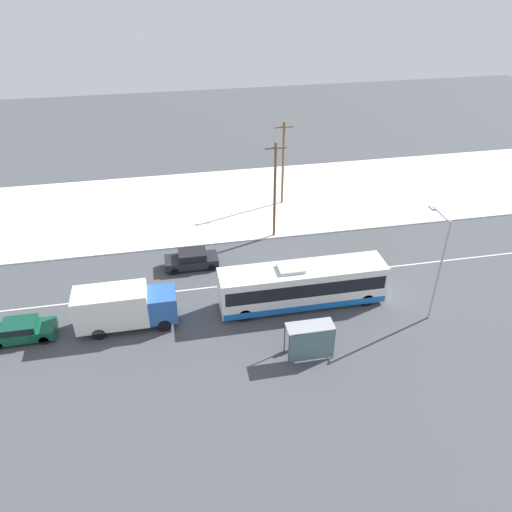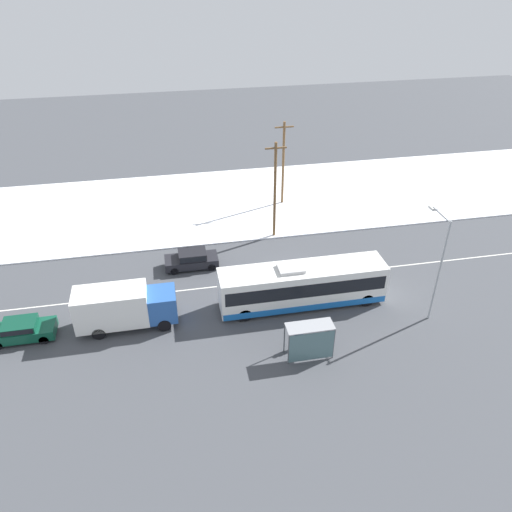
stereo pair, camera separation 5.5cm
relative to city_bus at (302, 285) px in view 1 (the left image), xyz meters
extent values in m
plane|color=#424449|center=(0.07, 3.26, -1.62)|extent=(120.00, 120.00, 0.00)
cube|color=white|center=(0.07, 17.53, -1.56)|extent=(80.00, 15.96, 0.12)
cube|color=silver|center=(0.07, 3.26, -1.62)|extent=(60.00, 0.12, 0.00)
cube|color=white|center=(0.00, 0.00, 0.06)|extent=(11.96, 2.55, 2.81)
cube|color=black|center=(0.00, 0.00, 0.39)|extent=(11.48, 2.57, 1.07)
cube|color=blue|center=(0.00, 0.00, -1.09)|extent=(11.84, 2.57, 0.51)
cube|color=#B2B2B2|center=(-0.89, 0.00, 1.58)|extent=(1.80, 1.40, 0.24)
cylinder|color=black|center=(4.58, -1.13, -1.12)|extent=(1.00, 0.28, 1.00)
cylinder|color=black|center=(4.58, 1.13, -1.12)|extent=(1.00, 0.28, 1.00)
cylinder|color=black|center=(-4.37, -1.13, -1.12)|extent=(1.00, 0.28, 1.00)
cylinder|color=black|center=(-4.37, 1.13, -1.12)|extent=(1.00, 0.28, 1.00)
cube|color=silver|center=(-13.27, -0.10, 0.14)|extent=(4.81, 2.30, 2.53)
cube|color=#2856A3|center=(-9.91, -0.10, -0.14)|extent=(1.90, 2.18, 1.97)
cube|color=black|center=(-8.98, -0.10, 0.25)|extent=(0.06, 1.96, 0.87)
cylinder|color=black|center=(-9.91, -1.12, -1.17)|extent=(0.90, 0.26, 0.90)
cylinder|color=black|center=(-9.91, 0.92, -1.17)|extent=(0.90, 0.26, 0.90)
cylinder|color=black|center=(-14.23, -1.12, -1.17)|extent=(0.90, 0.26, 0.90)
cylinder|color=black|center=(-14.23, 0.92, -1.17)|extent=(0.90, 0.26, 0.90)
cube|color=black|center=(-7.45, 6.37, -1.05)|extent=(4.25, 1.80, 0.69)
cube|color=black|center=(-7.35, 6.37, -0.43)|extent=(2.21, 1.66, 0.56)
cube|color=black|center=(-7.35, 6.37, -0.42)|extent=(2.03, 1.69, 0.45)
cylinder|color=black|center=(-8.88, 5.58, -1.30)|extent=(0.64, 0.22, 0.64)
cylinder|color=black|center=(-8.88, 7.16, -1.30)|extent=(0.64, 0.22, 0.64)
cylinder|color=black|center=(-5.93, 5.58, -1.30)|extent=(0.64, 0.22, 0.64)
cylinder|color=black|center=(-5.93, 7.16, -1.30)|extent=(0.64, 0.22, 0.64)
cube|color=#0F4733|center=(-19.14, -0.12, -1.05)|extent=(4.16, 1.80, 0.70)
cube|color=#0D3C2B|center=(-19.25, -0.12, -0.47)|extent=(2.16, 1.66, 0.46)
cube|color=black|center=(-19.25, -0.12, -0.46)|extent=(1.99, 1.69, 0.37)
cylinder|color=black|center=(-17.77, -0.91, -1.30)|extent=(0.64, 0.22, 0.64)
cylinder|color=black|center=(-17.77, 0.67, -1.30)|extent=(0.64, 0.22, 0.64)
cylinder|color=black|center=(-20.62, 0.67, -1.30)|extent=(0.64, 0.22, 0.64)
cylinder|color=#23232D|center=(-1.57, -4.45, -1.24)|extent=(0.12, 0.12, 0.77)
cylinder|color=#23232D|center=(-1.33, -4.45, -1.24)|extent=(0.12, 0.12, 0.77)
cube|color=#19478C|center=(-1.45, -4.45, -0.54)|extent=(0.40, 0.22, 0.63)
sphere|color=#8E6647|center=(-1.45, -4.45, -0.09)|extent=(0.27, 0.27, 0.27)
cylinder|color=#19478C|center=(-1.70, -4.45, -0.57)|extent=(0.10, 0.10, 0.60)
cylinder|color=#19478C|center=(-1.20, -4.45, -0.57)|extent=(0.10, 0.10, 0.60)
cube|color=gray|center=(-1.00, -5.26, 0.75)|extent=(2.99, 1.20, 0.06)
cube|color=slate|center=(-1.00, -5.84, -0.42)|extent=(2.87, 0.04, 2.16)
cylinder|color=#474C51|center=(-2.45, -4.70, -0.45)|extent=(0.08, 0.08, 2.34)
cylinder|color=#474C51|center=(0.46, -4.70, -0.45)|extent=(0.08, 0.08, 2.34)
cylinder|color=#474C51|center=(-2.45, -5.82, -0.45)|extent=(0.08, 0.08, 2.34)
cylinder|color=#474C51|center=(0.46, -5.82, -0.45)|extent=(0.08, 0.08, 2.34)
cylinder|color=#9EA3A8|center=(8.37, -3.33, 2.25)|extent=(0.14, 0.14, 7.75)
cylinder|color=#9EA3A8|center=(8.37, -2.19, 5.97)|extent=(0.10, 2.27, 0.10)
cube|color=silver|center=(8.37, -1.06, 5.90)|extent=(0.36, 0.60, 0.16)
cylinder|color=brown|center=(0.23, 10.00, 2.75)|extent=(0.24, 0.24, 8.75)
cube|color=brown|center=(0.23, 10.00, 6.63)|extent=(1.80, 0.12, 0.12)
cylinder|color=brown|center=(2.50, 16.33, 2.55)|extent=(0.24, 0.24, 8.35)
cube|color=brown|center=(2.50, 16.33, 6.23)|extent=(1.80, 0.12, 0.12)
camera|label=1|loc=(-8.85, -27.84, 20.87)|focal=35.00mm
camera|label=2|loc=(-8.80, -27.85, 20.87)|focal=35.00mm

